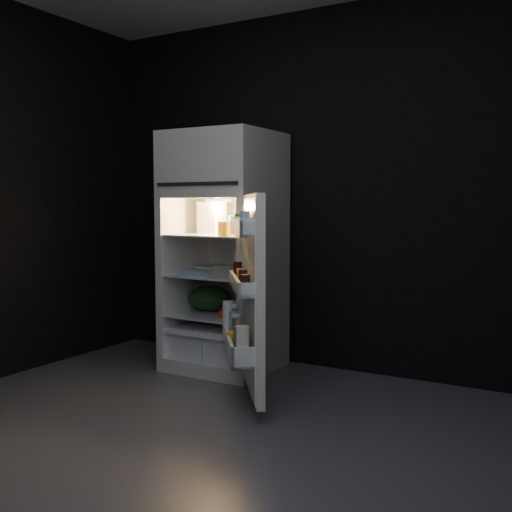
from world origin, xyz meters
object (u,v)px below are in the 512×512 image
Objects in this scene: refrigerator at (226,243)px; fridge_door at (248,297)px; milk_jug at (212,218)px; egg_carton at (235,270)px; yogurt_tray at (239,313)px.

refrigerator is 1.46× the size of fridge_door.
egg_carton is at bearing -14.54° from milk_jug.
refrigerator is 0.55m from yogurt_tray.
fridge_door is at bearing -48.49° from refrigerator.
milk_jug reaches higher than yogurt_tray.
fridge_door is (0.60, -0.68, -0.27)m from refrigerator.
milk_jug is at bearing 142.55° from yogurt_tray.
egg_carton is at bearing 130.37° from yogurt_tray.
refrigerator is 0.94m from fridge_door.
yogurt_tray is at bearing 125.86° from fridge_door.
yogurt_tray is (0.30, -0.09, -0.69)m from milk_jug.
refrigerator is 5.98× the size of egg_carton.
refrigerator reaches higher than milk_jug.
egg_carton is 1.07× the size of yogurt_tray.
fridge_door is 0.75m from yogurt_tray.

